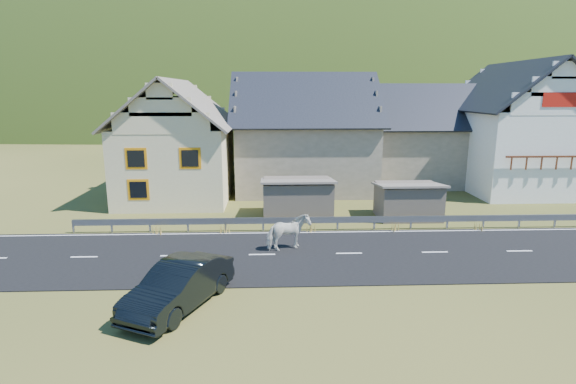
{
  "coord_description": "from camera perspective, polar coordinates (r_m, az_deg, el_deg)",
  "views": [
    {
      "loc": [
        -3.56,
        -19.38,
        7.29
      ],
      "look_at": [
        -2.72,
        2.44,
        2.41
      ],
      "focal_mm": 28.0,
      "sensor_mm": 36.0,
      "label": 1
    }
  ],
  "objects": [
    {
      "name": "house_white",
      "position": [
        38.26,
        27.08,
        7.89
      ],
      "size": [
        8.8,
        10.8,
        9.7
      ],
      "color": "white",
      "rests_on": "ground"
    },
    {
      "name": "road",
      "position": [
        21.01,
        7.76,
        -7.78
      ],
      "size": [
        60.0,
        7.0,
        0.04
      ],
      "primitive_type": "cube",
      "color": "black",
      "rests_on": "ground"
    },
    {
      "name": "shed_right",
      "position": [
        27.37,
        14.98,
        -1.13
      ],
      "size": [
        3.8,
        2.9,
        2.2
      ],
      "primitive_type": "cube",
      "color": "#695D50",
      "rests_on": "ground"
    },
    {
      "name": "horse",
      "position": [
        21.01,
        0.03,
        -5.15
      ],
      "size": [
        1.6,
        2.2,
        1.7
      ],
      "primitive_type": "imported",
      "rotation": [
        0.0,
        0.0,
        1.95
      ],
      "color": "silver",
      "rests_on": "road"
    },
    {
      "name": "mountain",
      "position": [
        201.42,
        0.23,
        4.81
      ],
      "size": [
        440.0,
        280.0,
        260.0
      ],
      "primitive_type": "ellipsoid",
      "color": "#283C15",
      "rests_on": "ground"
    },
    {
      "name": "shed_left",
      "position": [
        26.66,
        1.2,
        -0.84
      ],
      "size": [
        4.3,
        3.3,
        2.4
      ],
      "primitive_type": "cube",
      "color": "#695D50",
      "rests_on": "ground"
    },
    {
      "name": "guardrail",
      "position": [
        24.29,
        6.32,
        -3.57
      ],
      "size": [
        28.1,
        0.09,
        0.75
      ],
      "color": "#93969B",
      "rests_on": "ground"
    },
    {
      "name": "ground",
      "position": [
        21.01,
        7.76,
        -7.83
      ],
      "size": [
        160.0,
        160.0,
        0.0
      ],
      "primitive_type": "plane",
      "color": "#363E17",
      "rests_on": "ground"
    },
    {
      "name": "car",
      "position": [
        16.21,
        -13.65,
        -11.43
      ],
      "size": [
        3.51,
        5.05,
        1.58
      ],
      "primitive_type": "imported",
      "rotation": [
        0.0,
        0.0,
        -0.43
      ],
      "color": "black",
      "rests_on": "ground"
    },
    {
      "name": "house_stone_a",
      "position": [
        34.58,
        2.06,
        8.18
      ],
      "size": [
        10.8,
        9.8,
        8.9
      ],
      "color": "gray",
      "rests_on": "ground"
    },
    {
      "name": "house_cream",
      "position": [
        32.17,
        -13.87,
        7.0
      ],
      "size": [
        7.8,
        9.8,
        8.3
      ],
      "color": "beige",
      "rests_on": "ground"
    },
    {
      "name": "house_stone_b",
      "position": [
        38.61,
        16.92,
        7.52
      ],
      "size": [
        9.8,
        8.8,
        8.1
      ],
      "color": "gray",
      "rests_on": "ground"
    },
    {
      "name": "lane_markings",
      "position": [
        21.0,
        7.76,
        -7.71
      ],
      "size": [
        60.0,
        6.6,
        0.01
      ],
      "primitive_type": "cube",
      "color": "silver",
      "rests_on": "road"
    },
    {
      "name": "conifer_patch",
      "position": [
        139.24,
        -24.38,
        10.97
      ],
      "size": [
        76.0,
        50.0,
        28.0
      ],
      "primitive_type": "ellipsoid",
      "color": "black",
      "rests_on": "ground"
    }
  ]
}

